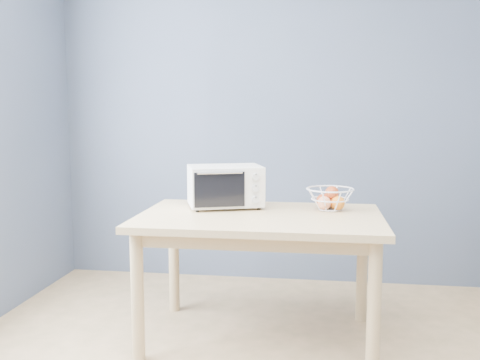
# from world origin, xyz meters

# --- Properties ---
(room) EXTENTS (4.01, 4.51, 2.61)m
(room) POSITION_xyz_m (0.00, 0.00, 1.30)
(room) COLOR tan
(room) RESTS_ON ground
(dining_table) EXTENTS (1.40, 0.90, 0.75)m
(dining_table) POSITION_xyz_m (-0.28, 1.08, 0.65)
(dining_table) COLOR #DEB985
(dining_table) RESTS_ON ground
(toaster_oven) EXTENTS (0.52, 0.44, 0.26)m
(toaster_oven) POSITION_xyz_m (-0.53, 1.27, 0.89)
(toaster_oven) COLOR white
(toaster_oven) RESTS_ON dining_table
(fruit_basket) EXTENTS (0.37, 0.37, 0.15)m
(fruit_basket) POSITION_xyz_m (0.12, 1.28, 0.82)
(fruit_basket) COLOR white
(fruit_basket) RESTS_ON dining_table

